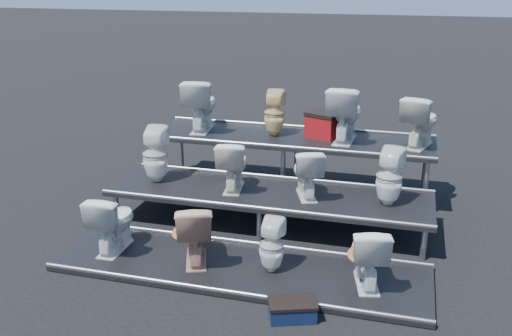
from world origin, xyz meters
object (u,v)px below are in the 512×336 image
(toilet_2, at_px, (272,245))
(toilet_6, at_px, (307,172))
(toilet_3, at_px, (368,254))
(step_stool, at_px, (292,311))
(toilet_10, at_px, (345,113))
(toilet_0, at_px, (113,222))
(toilet_1, at_px, (195,231))
(toilet_4, at_px, (155,154))
(red_crate, at_px, (324,126))
(toilet_7, at_px, (389,177))
(toilet_9, at_px, (274,113))
(toilet_5, at_px, (233,164))
(toilet_8, at_px, (201,105))
(toilet_11, at_px, (421,121))

(toilet_2, distance_m, toilet_6, 1.37)
(toilet_3, distance_m, step_stool, 1.04)
(toilet_6, bearing_deg, toilet_10, -123.32)
(toilet_0, xyz_separation_m, toilet_10, (2.36, 2.60, 0.85))
(toilet_1, bearing_deg, toilet_3, 159.30)
(toilet_4, height_order, step_stool, toilet_4)
(toilet_0, xyz_separation_m, red_crate, (2.04, 2.71, 0.61))
(toilet_7, height_order, toilet_10, toilet_10)
(toilet_0, bearing_deg, toilet_9, -118.16)
(toilet_5, height_order, toilet_6, toilet_5)
(toilet_4, height_order, toilet_8, toilet_8)
(toilet_2, distance_m, toilet_10, 2.79)
(toilet_8, bearing_deg, toilet_6, 138.56)
(toilet_8, relative_size, toilet_10, 0.99)
(toilet_0, distance_m, toilet_9, 3.02)
(toilet_2, distance_m, step_stool, 0.90)
(toilet_1, relative_size, step_stool, 1.62)
(toilet_3, height_order, toilet_4, toilet_4)
(toilet_4, bearing_deg, toilet_1, 122.72)
(toilet_3, bearing_deg, toilet_5, -47.43)
(toilet_7, bearing_deg, toilet_10, -49.22)
(toilet_11, bearing_deg, toilet_8, 18.23)
(toilet_3, bearing_deg, toilet_6, -68.04)
(toilet_6, bearing_deg, step_stool, 77.24)
(toilet_1, bearing_deg, toilet_11, -153.17)
(toilet_8, bearing_deg, toilet_3, 130.07)
(toilet_4, distance_m, toilet_5, 1.11)
(toilet_7, bearing_deg, toilet_11, -92.39)
(toilet_7, relative_size, red_crate, 1.58)
(toilet_7, bearing_deg, toilet_3, 96.19)
(toilet_4, xyz_separation_m, toilet_10, (2.39, 1.30, 0.42))
(toilet_0, height_order, toilet_11, toilet_11)
(toilet_7, distance_m, toilet_10, 1.55)
(toilet_5, relative_size, toilet_11, 0.93)
(toilet_0, relative_size, toilet_10, 0.88)
(toilet_3, xyz_separation_m, red_crate, (-0.92, 2.71, 0.62))
(red_crate, xyz_separation_m, step_stool, (0.28, -3.47, -0.94))
(toilet_0, xyz_separation_m, toilet_4, (-0.03, 1.30, 0.43))
(toilet_6, bearing_deg, toilet_8, -54.45)
(red_crate, bearing_deg, toilet_1, -88.68)
(toilet_7, distance_m, toilet_8, 3.24)
(red_crate, bearing_deg, toilet_5, -102.62)
(toilet_10, bearing_deg, toilet_4, 31.80)
(toilet_9, bearing_deg, toilet_1, 80.37)
(toilet_0, height_order, red_crate, red_crate)
(toilet_0, distance_m, step_stool, 2.47)
(toilet_7, xyz_separation_m, toilet_8, (-2.94, 1.30, 0.44))
(toilet_5, bearing_deg, toilet_1, 79.56)
(toilet_6, bearing_deg, toilet_7, 159.82)
(toilet_8, bearing_deg, toilet_5, 118.31)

